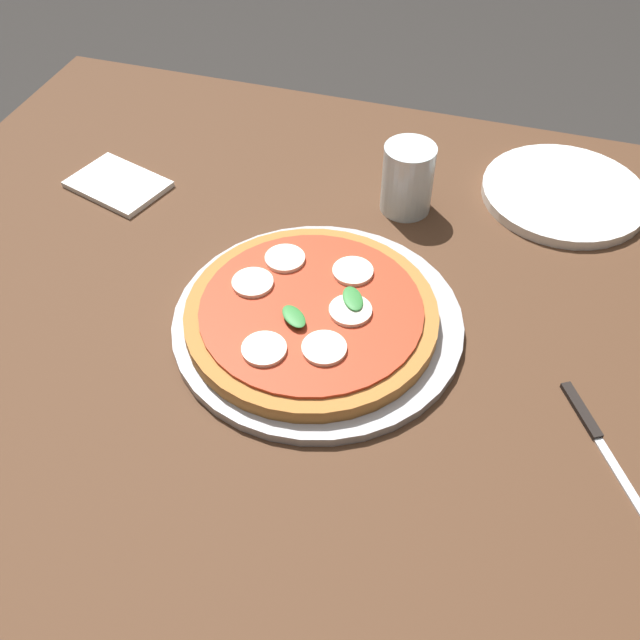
% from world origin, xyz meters
% --- Properties ---
extents(ground_plane, '(6.00, 6.00, 0.00)m').
position_xyz_m(ground_plane, '(0.00, 0.00, 0.00)').
color(ground_plane, '#2D2B28').
extents(dining_table, '(1.21, 0.93, 0.74)m').
position_xyz_m(dining_table, '(0.00, 0.00, 0.64)').
color(dining_table, '#4C301E').
rests_on(dining_table, ground_plane).
extents(serving_tray, '(0.33, 0.33, 0.01)m').
position_xyz_m(serving_tray, '(-0.00, 0.03, 0.75)').
color(serving_tray, '#B2B2B7').
rests_on(serving_tray, dining_table).
extents(pizza, '(0.29, 0.29, 0.03)m').
position_xyz_m(pizza, '(0.01, 0.04, 0.77)').
color(pizza, '#B27033').
rests_on(pizza, serving_tray).
extents(plate_white, '(0.22, 0.22, 0.01)m').
position_xyz_m(plate_white, '(-0.25, -0.30, 0.75)').
color(plate_white, white).
rests_on(plate_white, dining_table).
extents(napkin, '(0.15, 0.12, 0.01)m').
position_xyz_m(napkin, '(0.35, -0.14, 0.75)').
color(napkin, white).
rests_on(napkin, dining_table).
extents(knife, '(0.11, 0.17, 0.01)m').
position_xyz_m(knife, '(-0.31, 0.10, 0.74)').
color(knife, black).
rests_on(knife, dining_table).
extents(glass_cup, '(0.07, 0.07, 0.09)m').
position_xyz_m(glass_cup, '(-0.05, -0.21, 0.79)').
color(glass_cup, silver).
rests_on(glass_cup, dining_table).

